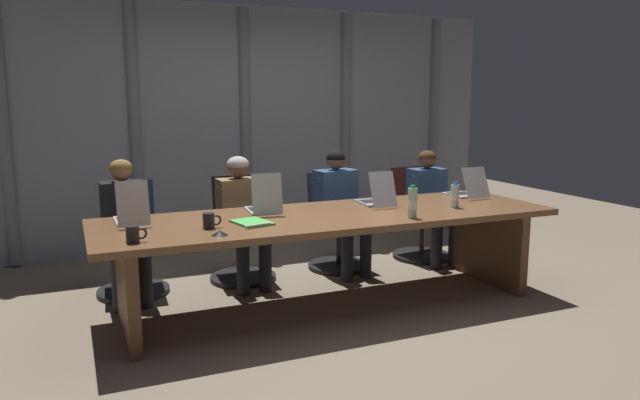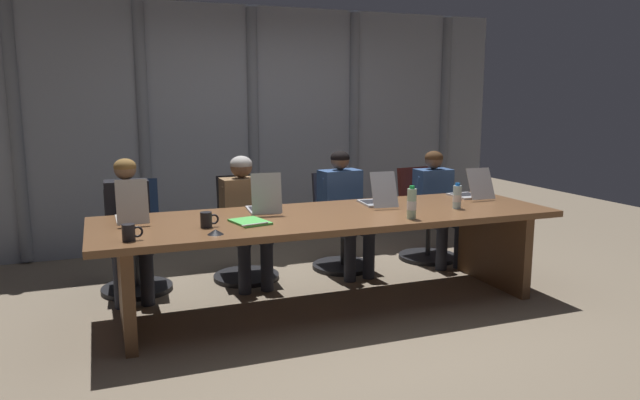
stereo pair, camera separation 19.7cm
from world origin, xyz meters
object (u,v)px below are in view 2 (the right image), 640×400
object	(u,v)px
laptop_left_mid	(264,205)
person_right_mid	(437,200)
person_center	(344,205)
water_bottle_primary	(457,197)
laptop_left_end	(132,213)
conference_mic_left_side	(216,232)
office_chair_left_end	(135,249)
water_bottle_secondary	(412,204)
office_chair_center	(341,232)
person_left_end	(129,220)
coffee_mug_far	(129,232)
spiral_notepad	(250,222)
person_left_mid	(245,212)
laptop_right_mid	(471,192)
office_chair_left_mid	(245,240)
laptop_center	(377,199)
office_chair_right_mid	(426,224)
coffee_mug_near	(207,220)

from	to	relation	value
laptop_left_mid	person_right_mid	xyz separation A→B (m)	(1.95, 0.55, -0.18)
person_center	water_bottle_primary	xyz separation A→B (m)	(0.59, -0.96, 0.19)
water_bottle_primary	laptop_left_end	bearing A→B (deg)	171.10
conference_mic_left_side	person_right_mid	bearing A→B (deg)	25.70
laptop_left_mid	office_chair_left_end	xyz separation A→B (m)	(-0.96, 0.72, -0.45)
laptop_left_end	water_bottle_secondary	size ratio (longest dim) A/B	1.70
office_chair_center	conference_mic_left_side	bearing A→B (deg)	-50.92
person_left_end	coffee_mug_far	world-z (taller)	person_left_end
office_chair_left_end	spiral_notepad	xyz separation A→B (m)	(0.76, -1.08, 0.40)
laptop_left_mid	person_center	size ratio (longest dim) A/B	0.36
person_center	office_chair_center	bearing A→B (deg)	162.10
water_bottle_secondary	water_bottle_primary	bearing A→B (deg)	22.72
person_left_mid	person_right_mid	distance (m)	1.97
laptop_left_mid	person_left_end	world-z (taller)	person_left_end
office_chair_center	water_bottle_primary	world-z (taller)	water_bottle_primary
coffee_mug_far	laptop_right_mid	bearing A→B (deg)	11.34
water_bottle_primary	office_chair_left_mid	bearing A→B (deg)	143.58
water_bottle_primary	person_center	bearing A→B (deg)	121.64
laptop_center	office_chair_left_mid	world-z (taller)	laptop_center
laptop_left_mid	office_chair_right_mid	distance (m)	2.10
laptop_center	laptop_left_mid	bearing A→B (deg)	92.31
office_chair_left_end	office_chair_left_mid	world-z (taller)	office_chair_left_end
office_chair_left_end	conference_mic_left_side	xyz separation A→B (m)	(0.45, -1.35, 0.41)
office_chair_center	laptop_left_end	bearing A→B (deg)	-73.11
laptop_left_mid	laptop_right_mid	xyz separation A→B (m)	(1.94, -0.01, -0.01)
laptop_left_mid	water_bottle_primary	bearing A→B (deg)	-99.22
laptop_right_mid	person_right_mid	xyz separation A→B (m)	(0.01, 0.56, -0.17)
office_chair_left_mid	person_left_mid	size ratio (longest dim) A/B	0.82
person_left_mid	conference_mic_left_side	world-z (taller)	person_left_mid
office_chair_center	coffee_mug_near	distance (m)	1.91
water_bottle_secondary	spiral_notepad	distance (m)	1.22
spiral_notepad	coffee_mug_near	bearing A→B (deg)	172.59
laptop_left_end	conference_mic_left_side	size ratio (longest dim) A/B	3.88
laptop_left_mid	office_chair_left_mid	size ratio (longest dim) A/B	0.44
coffee_mug_near	laptop_right_mid	bearing A→B (deg)	8.83
office_chair_left_end	office_chair_right_mid	size ratio (longest dim) A/B	1.01
laptop_center	coffee_mug_near	xyz separation A→B (m)	(-1.50, -0.34, -0.00)
laptop_left_end	coffee_mug_near	bearing A→B (deg)	-128.92
office_chair_left_mid	laptop_center	bearing A→B (deg)	54.39
office_chair_left_end	person_left_end	distance (m)	0.34
office_chair_center	water_bottle_primary	distance (m)	1.35
laptop_left_mid	office_chair_left_mid	distance (m)	0.85
office_chair_center	water_bottle_primary	xyz separation A→B (m)	(0.56, -1.12, 0.49)
laptop_left_mid	coffee_mug_far	size ratio (longest dim) A/B	3.15
office_chair_left_end	coffee_mug_near	distance (m)	1.27
person_left_end	office_chair_right_mid	bearing A→B (deg)	92.65
coffee_mug_near	conference_mic_left_side	xyz separation A→B (m)	(0.01, -0.24, -0.04)
laptop_right_mid	conference_mic_left_side	distance (m)	2.53
spiral_notepad	water_bottle_primary	bearing A→B (deg)	-14.66
coffee_mug_near	spiral_notepad	xyz separation A→B (m)	(0.32, 0.03, -0.05)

